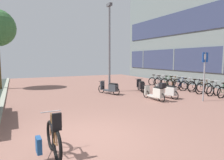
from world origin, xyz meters
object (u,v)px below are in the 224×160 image
scooter_mid (157,92)px  scooter_near (141,86)px  bicycle_rack_10 (155,81)px  scooter_extra (110,88)px  bicycle_rack_08 (168,83)px  lamp_post (109,44)px  bicycle_rack_07 (173,83)px  bicycle_rack_03 (204,88)px  bicycle_rack_04 (197,87)px  bicycle_rack_02 (214,90)px  parking_sign (204,71)px  bicycle_rack_06 (181,85)px  bicycle_foreground (53,138)px  bicycle_rack_09 (161,82)px  bicycle_rack_05 (187,86)px  scooter_far (168,91)px

scooter_mid → scooter_near: bearing=71.5°
bicycle_rack_10 → scooter_extra: bearing=-156.1°
bicycle_rack_08 → lamp_post: bearing=-179.3°
scooter_extra → bicycle_rack_07: bearing=3.2°
bicycle_rack_03 → lamp_post: size_ratio=0.24×
bicycle_rack_04 → scooter_extra: (-5.55, 1.78, 0.05)m
bicycle_rack_03 → lamp_post: (-5.03, 3.41, 2.87)m
bicycle_rack_02 → bicycle_rack_03: bicycle_rack_03 is taller
parking_sign → bicycle_rack_10: bearing=73.5°
bicycle_rack_07 → lamp_post: size_ratio=0.25×
bicycle_rack_03 → scooter_mid: (-4.04, -0.35, 0.11)m
bicycle_rack_07 → bicycle_rack_08: bearing=80.4°
bicycle_rack_03 → parking_sign: 2.75m
bicycle_rack_08 → scooter_mid: (-4.17, -3.82, 0.11)m
bicycle_rack_06 → bicycle_rack_10: size_ratio=1.00×
bicycle_foreground → lamp_post: bearing=56.4°
bicycle_rack_07 → lamp_post: 5.84m
bicycle_rack_09 → scooter_mid: 6.06m
bicycle_foreground → bicycle_rack_10: (10.04, 9.04, -0.06)m
bicycle_foreground → scooter_extra: (4.66, 6.65, -0.00)m
parking_sign → bicycle_rack_05: bearing=56.5°
scooter_far → parking_sign: size_ratio=0.71×
bicycle_rack_05 → bicycle_rack_09: 2.78m
bicycle_rack_04 → bicycle_rack_09: bicycle_rack_04 is taller
bicycle_rack_09 → scooter_mid: size_ratio=0.71×
bicycle_rack_10 → parking_sign: bearing=-106.5°
bicycle_rack_07 → scooter_mid: size_ratio=0.79×
bicycle_rack_07 → bicycle_rack_10: bicycle_rack_07 is taller
bicycle_rack_05 → scooter_mid: size_ratio=0.71×
bicycle_rack_06 → scooter_far: bearing=-145.6°
bicycle_rack_02 → bicycle_rack_06: size_ratio=0.97×
bicycle_rack_09 → scooter_far: bicycle_rack_09 is taller
bicycle_rack_02 → lamp_post: lamp_post is taller
bicycle_rack_08 → bicycle_rack_10: size_ratio=0.99×
bicycle_rack_04 → scooter_extra: bicycle_rack_04 is taller
bicycle_rack_02 → scooter_near: size_ratio=0.79×
bicycle_rack_02 → scooter_near: 4.46m
bicycle_rack_10 → scooter_extra: (-5.38, -2.39, 0.05)m
bicycle_rack_05 → bicycle_rack_08: bicycle_rack_05 is taller
bicycle_rack_05 → bicycle_rack_10: size_ratio=0.97×
bicycle_rack_02 → scooter_extra: bearing=149.6°
bicycle_rack_07 → bicycle_rack_02: bearing=-90.3°
lamp_post → scooter_far: bearing=-60.2°
bicycle_rack_09 → bicycle_rack_04: bearing=-87.7°
bicycle_rack_04 → scooter_mid: scooter_mid is taller
scooter_mid → lamp_post: (-0.99, 3.76, 2.77)m
bicycle_rack_02 → scooter_far: (-3.03, 0.61, 0.06)m
bicycle_rack_02 → bicycle_rack_09: size_ratio=0.99×
bicycle_foreground → bicycle_rack_09: bicycle_foreground is taller
scooter_near → scooter_mid: size_ratio=0.90×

